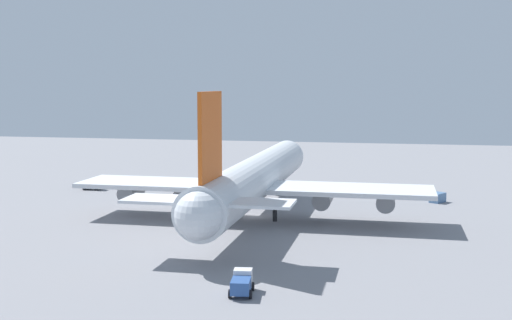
% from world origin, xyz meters
% --- Properties ---
extents(ground_plane, '(276.66, 276.66, 0.00)m').
position_xyz_m(ground_plane, '(0.00, 0.00, 0.00)').
color(ground_plane, gray).
extents(cargo_airplane, '(69.16, 55.90, 20.53)m').
position_xyz_m(cargo_airplane, '(-0.21, -0.00, 6.29)').
color(cargo_airplane, silver).
rests_on(cargo_airplane, ground_plane).
extents(catering_truck, '(3.18, 4.15, 2.09)m').
position_xyz_m(catering_truck, '(23.90, 21.25, 1.10)').
color(catering_truck, '#2D5193').
rests_on(catering_truck, ground_plane).
extents(pushback_tractor, '(2.29, 4.15, 2.21)m').
position_xyz_m(pushback_tractor, '(19.45, 38.15, 1.11)').
color(pushback_tractor, '#333338').
rests_on(pushback_tractor, ground_plane).
extents(baggage_tug, '(4.40, 2.77, 2.25)m').
position_xyz_m(baggage_tug, '(-38.97, -6.80, 1.16)').
color(baggage_tug, silver).
rests_on(baggage_tug, ground_plane).
extents(cargo_container_aft, '(3.64, 3.22, 1.72)m').
position_xyz_m(cargo_container_aft, '(19.31, -29.72, 0.86)').
color(cargo_container_aft, '#4C729E').
rests_on(cargo_container_aft, ground_plane).
extents(safety_cone_nose, '(0.44, 0.44, 0.62)m').
position_xyz_m(safety_cone_nose, '(31.12, 0.60, 0.31)').
color(safety_cone_nose, orange).
rests_on(safety_cone_nose, ground_plane).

